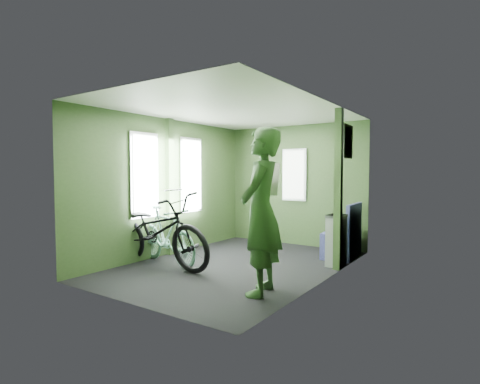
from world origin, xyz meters
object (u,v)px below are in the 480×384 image
(bicycle_black, at_px, (157,266))
(passenger, at_px, (261,211))
(bicycle_mint, at_px, (167,264))
(bench_seat, at_px, (343,241))
(waste_box, at_px, (336,240))

(bicycle_black, distance_m, passenger, 2.15)
(bicycle_mint, relative_size, passenger, 0.77)
(bicycle_mint, bearing_deg, bicycle_black, -170.39)
(passenger, relative_size, bench_seat, 2.15)
(waste_box, bearing_deg, bench_seat, 100.10)
(bicycle_black, distance_m, bench_seat, 3.02)
(bench_seat, bearing_deg, bicycle_mint, -139.90)
(passenger, distance_m, bench_seat, 2.48)
(passenger, height_order, waste_box, passenger)
(bicycle_black, relative_size, passenger, 1.08)
(bicycle_black, height_order, bicycle_mint, bicycle_black)
(bicycle_black, xyz_separation_m, waste_box, (2.19, 1.52, 0.38))
(passenger, xyz_separation_m, bench_seat, (0.16, 2.38, -0.69))
(bicycle_black, relative_size, bicycle_mint, 1.40)
(bicycle_black, distance_m, bicycle_mint, 0.19)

